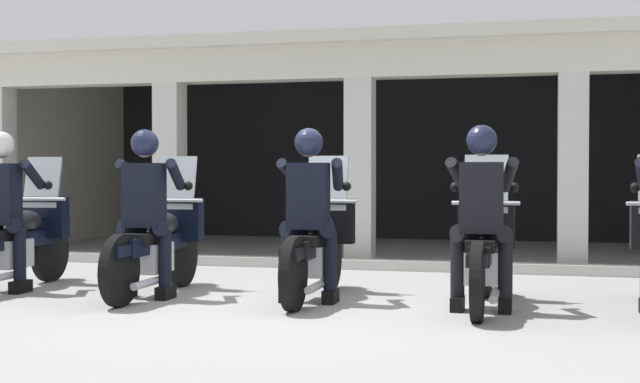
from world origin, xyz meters
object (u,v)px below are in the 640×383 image
at_px(motorcycle_far_left, 19,239).
at_px(motorcycle_left, 159,243).
at_px(police_officer_center, 309,199).
at_px(police_officer_far_left, 2,197).
at_px(police_officer_left, 146,198).
at_px(motorcycle_right, 483,250).
at_px(motorcycle_center, 317,245).
at_px(police_officer_right, 482,201).

relative_size(motorcycle_far_left, motorcycle_left, 1.00).
distance_m(motorcycle_left, police_officer_center, 1.62).
bearing_deg(police_officer_far_left, police_officer_left, -1.73).
bearing_deg(police_officer_left, motorcycle_far_left, 167.16).
height_order(motorcycle_left, motorcycle_right, same).
xyz_separation_m(motorcycle_left, motorcycle_center, (1.55, 0.12, 0.00)).
distance_m(motorcycle_left, motorcycle_center, 1.56).
distance_m(police_officer_far_left, police_officer_right, 4.66).
bearing_deg(motorcycle_right, motorcycle_center, 172.55).
relative_size(police_officer_far_left, motorcycle_center, 0.78).
bearing_deg(police_officer_center, police_officer_right, -5.21).
distance_m(motorcycle_far_left, motorcycle_left, 1.55).
relative_size(police_officer_left, police_officer_center, 1.00).
bearing_deg(motorcycle_center, police_officer_far_left, -172.64).
xyz_separation_m(motorcycle_far_left, police_officer_left, (1.55, -0.33, 0.44)).
bearing_deg(motorcycle_center, motorcycle_far_left, -177.84).
bearing_deg(police_officer_far_left, motorcycle_left, 8.66).
relative_size(police_officer_left, motorcycle_right, 0.78).
bearing_deg(motorcycle_right, police_officer_left, -177.02).
xyz_separation_m(motorcycle_left, police_officer_center, (1.55, -0.16, 0.44)).
height_order(motorcycle_far_left, police_officer_right, police_officer_right).
height_order(police_officer_left, police_officer_right, same).
distance_m(police_officer_far_left, motorcycle_left, 1.63).
height_order(motorcycle_left, police_officer_center, police_officer_center).
bearing_deg(police_officer_center, motorcycle_center, 90.43).
height_order(police_officer_far_left, police_officer_left, same).
bearing_deg(motorcycle_left, police_officer_far_left, -172.15).
bearing_deg(motorcycle_center, motorcycle_left, -174.78).
bearing_deg(motorcycle_far_left, police_officer_center, -3.89).
relative_size(motorcycle_far_left, police_officer_left, 1.29).
bearing_deg(motorcycle_center, police_officer_center, -89.57).
relative_size(motorcycle_left, police_officer_right, 1.29).
bearing_deg(police_officer_far_left, motorcycle_far_left, 89.62).
bearing_deg(motorcycle_right, motorcycle_far_left, 177.45).
xyz_separation_m(police_officer_far_left, motorcycle_left, (1.55, 0.24, -0.44)).
height_order(motorcycle_center, motorcycle_right, same).
relative_size(police_officer_far_left, motorcycle_right, 0.78).
relative_size(police_officer_left, motorcycle_center, 0.78).
height_order(police_officer_center, motorcycle_right, police_officer_center).
relative_size(motorcycle_left, police_officer_center, 1.29).
bearing_deg(motorcycle_right, police_officer_far_left, -179.06).
distance_m(motorcycle_left, police_officer_left, 0.52).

